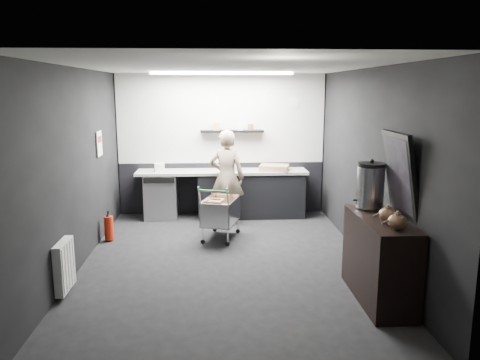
{
  "coord_description": "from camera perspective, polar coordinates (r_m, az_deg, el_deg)",
  "views": [
    {
      "loc": [
        -0.15,
        -6.25,
        2.42
      ],
      "look_at": [
        0.22,
        0.4,
        1.11
      ],
      "focal_mm": 35.0,
      "sensor_mm": 36.0,
      "label": 1
    }
  ],
  "objects": [
    {
      "name": "floor",
      "position": [
        6.7,
        -1.75,
        -10.04
      ],
      "size": [
        5.5,
        5.5,
        0.0
      ],
      "primitive_type": "plane",
      "color": "black",
      "rests_on": "ground"
    },
    {
      "name": "ceiling",
      "position": [
        6.26,
        -1.89,
        13.68
      ],
      "size": [
        5.5,
        5.5,
        0.0
      ],
      "primitive_type": "plane",
      "rotation": [
        3.14,
        0.0,
        0.0
      ],
      "color": "beige",
      "rests_on": "wall_back"
    },
    {
      "name": "wall_back",
      "position": [
        9.07,
        -2.27,
        4.33
      ],
      "size": [
        5.5,
        0.0,
        5.5
      ],
      "primitive_type": "plane",
      "rotation": [
        1.57,
        0.0,
        0.0
      ],
      "color": "black",
      "rests_on": "floor"
    },
    {
      "name": "wall_front",
      "position": [
        3.66,
        -0.71,
        -5.84
      ],
      "size": [
        5.5,
        0.0,
        5.5
      ],
      "primitive_type": "plane",
      "rotation": [
        -1.57,
        0.0,
        0.0
      ],
      "color": "black",
      "rests_on": "floor"
    },
    {
      "name": "wall_left",
      "position": [
        6.6,
        -19.44,
        1.16
      ],
      "size": [
        0.0,
        5.5,
        5.5
      ],
      "primitive_type": "plane",
      "rotation": [
        1.57,
        0.0,
        1.57
      ],
      "color": "black",
      "rests_on": "floor"
    },
    {
      "name": "wall_right",
      "position": [
        6.7,
        15.56,
        1.52
      ],
      "size": [
        0.0,
        5.5,
        5.5
      ],
      "primitive_type": "plane",
      "rotation": [
        1.57,
        0.0,
        -1.57
      ],
      "color": "black",
      "rests_on": "floor"
    },
    {
      "name": "kitchen_wall_panel",
      "position": [
        9.0,
        -2.29,
        7.48
      ],
      "size": [
        3.95,
        0.02,
        1.7
      ],
      "primitive_type": "cube",
      "color": "silver",
      "rests_on": "wall_back"
    },
    {
      "name": "dado_panel",
      "position": [
        9.18,
        -2.22,
        -0.96
      ],
      "size": [
        3.95,
        0.02,
        1.0
      ],
      "primitive_type": "cube",
      "color": "black",
      "rests_on": "wall_back"
    },
    {
      "name": "floating_shelf",
      "position": [
        8.91,
        -0.97,
        5.97
      ],
      "size": [
        1.2,
        0.22,
        0.04
      ],
      "primitive_type": "cube",
      "color": "black",
      "rests_on": "wall_back"
    },
    {
      "name": "wall_clock",
      "position": [
        9.11,
        6.66,
        9.34
      ],
      "size": [
        0.2,
        0.03,
        0.2
      ],
      "primitive_type": "cylinder",
      "rotation": [
        1.57,
        0.0,
        0.0
      ],
      "color": "white",
      "rests_on": "wall_back"
    },
    {
      "name": "poster",
      "position": [
        7.82,
        -16.79,
        4.26
      ],
      "size": [
        0.02,
        0.3,
        0.4
      ],
      "primitive_type": "cube",
      "color": "white",
      "rests_on": "wall_left"
    },
    {
      "name": "poster_red_band",
      "position": [
        7.81,
        -16.78,
        4.77
      ],
      "size": [
        0.02,
        0.22,
        0.1
      ],
      "primitive_type": "cube",
      "color": "red",
      "rests_on": "poster"
    },
    {
      "name": "radiator",
      "position": [
        6.01,
        -20.64,
        -9.77
      ],
      "size": [
        0.1,
        0.5,
        0.6
      ],
      "primitive_type": "cube",
      "color": "white",
      "rests_on": "wall_left"
    },
    {
      "name": "ceiling_strip",
      "position": [
        8.11,
        -2.22,
        12.88
      ],
      "size": [
        2.4,
        0.2,
        0.04
      ],
      "primitive_type": "cube",
      "color": "white",
      "rests_on": "ceiling"
    },
    {
      "name": "prep_counter",
      "position": [
        8.89,
        -1.31,
        -1.63
      ],
      "size": [
        3.2,
        0.61,
        0.9
      ],
      "color": "black",
      "rests_on": "floor"
    },
    {
      "name": "person",
      "position": [
        8.37,
        -1.61,
        0.33
      ],
      "size": [
        0.69,
        0.53,
        1.71
      ],
      "primitive_type": "imported",
      "rotation": [
        0.0,
        0.0,
        2.93
      ],
      "color": "beige",
      "rests_on": "floor"
    },
    {
      "name": "shopping_cart",
      "position": [
        7.62,
        -2.38,
        -4.05
      ],
      "size": [
        0.7,
        0.96,
        0.9
      ],
      "color": "silver",
      "rests_on": "floor"
    },
    {
      "name": "sideboard",
      "position": [
        5.67,
        16.69,
        -7.91
      ],
      "size": [
        0.56,
        1.3,
        1.95
      ],
      "color": "black",
      "rests_on": "floor"
    },
    {
      "name": "fire_extinguisher",
      "position": [
        7.83,
        -15.7,
        -5.54
      ],
      "size": [
        0.14,
        0.14,
        0.48
      ],
      "color": "#B9200C",
      "rests_on": "floor"
    },
    {
      "name": "cardboard_box",
      "position": [
        8.82,
        4.19,
        1.51
      ],
      "size": [
        0.61,
        0.52,
        0.11
      ],
      "primitive_type": "cube",
      "rotation": [
        0.0,
        0.0,
        -0.25
      ],
      "color": "#A77A59",
      "rests_on": "prep_counter"
    },
    {
      "name": "pink_tub",
      "position": [
        8.79,
        -0.8,
        1.91
      ],
      "size": [
        0.23,
        0.23,
        0.23
      ],
      "primitive_type": "cylinder",
      "color": "beige",
      "rests_on": "prep_counter"
    },
    {
      "name": "white_container",
      "position": [
        8.8,
        -9.81,
        1.52
      ],
      "size": [
        0.2,
        0.17,
        0.16
      ],
      "primitive_type": "cube",
      "rotation": [
        0.0,
        0.0,
        0.23
      ],
      "color": "white",
      "rests_on": "prep_counter"
    }
  ]
}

